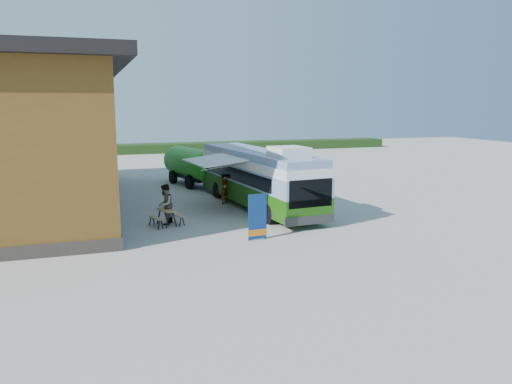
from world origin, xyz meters
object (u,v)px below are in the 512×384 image
object	(u,v)px
person_b	(165,204)
person_a	(225,189)
banner	(257,221)
picnic_table	(167,214)
bus	(258,176)
slurry_tanker	(191,164)

from	to	relation	value
person_b	person_a	bearing A→B (deg)	161.67
banner	picnic_table	size ratio (longest dim) A/B	1.23
banner	picnic_table	distance (m)	4.71
bus	banner	bearing A→B (deg)	-114.21
banner	picnic_table	bearing A→B (deg)	125.53
picnic_table	slurry_tanker	xyz separation A→B (m)	(3.32, 10.84, 0.90)
banner	slurry_tanker	distance (m)	14.41
picnic_table	person_a	xyz separation A→B (m)	(3.78, 4.03, 0.28)
banner	slurry_tanker	bearing A→B (deg)	83.75
bus	picnic_table	xyz separation A→B (m)	(-5.17, -2.57, -1.11)
bus	person_b	bearing A→B (deg)	-161.43
banner	bus	bearing A→B (deg)	65.79
slurry_tanker	bus	bearing A→B (deg)	-91.02
person_b	bus	bearing A→B (deg)	140.83
bus	banner	world-z (taller)	bus
picnic_table	slurry_tanker	size ratio (longest dim) A/B	0.23
picnic_table	banner	bearing A→B (deg)	-65.37
slurry_tanker	person_b	bearing A→B (deg)	-121.16
banner	slurry_tanker	world-z (taller)	slurry_tanker
person_a	person_b	bearing A→B (deg)	178.91
bus	person_a	xyz separation A→B (m)	(-1.40, 1.45, -0.83)
banner	person_a	xyz separation A→B (m)	(0.70, 7.58, 0.05)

